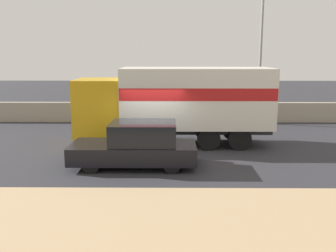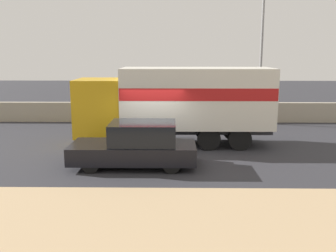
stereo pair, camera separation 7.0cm
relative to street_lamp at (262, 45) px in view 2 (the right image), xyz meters
The scene contains 6 objects.
ground_plane 10.26m from the street_lamp, 126.91° to the right, with size 80.00×80.00×0.00m, color #2D2D33.
dirt_shoulder_foreground 14.74m from the street_lamp, 113.36° to the right, with size 60.00×5.04×0.04m.
stone_wall_backdrop 6.75m from the street_lamp, behind, with size 60.00×0.35×1.12m.
street_lamp is the anchor object (origin of this frame).
box_truck 7.17m from the street_lamp, 132.17° to the right, with size 8.21×2.36×3.29m.
car_hatchback 10.77m from the street_lamp, 126.46° to the right, with size 4.32×1.84×1.56m.
Camera 2 is at (0.82, -13.32, 3.91)m, focal length 40.00 mm.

